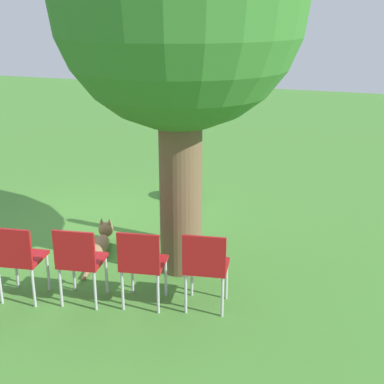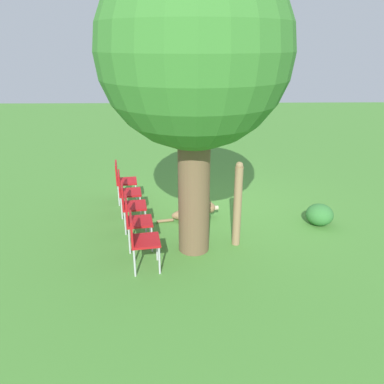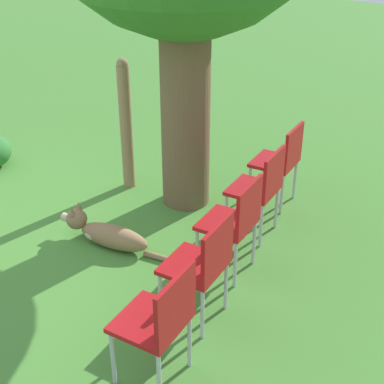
# 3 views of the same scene
# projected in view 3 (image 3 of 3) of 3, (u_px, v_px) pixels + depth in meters

# --- Properties ---
(ground_plane) EXTENTS (30.00, 30.00, 0.00)m
(ground_plane) POSITION_uv_depth(u_px,v_px,m) (66.00, 233.00, 5.21)
(ground_plane) COLOR #478433
(dog) EXTENTS (1.20, 0.41, 0.36)m
(dog) POSITION_uv_depth(u_px,v_px,m) (106.00, 233.00, 4.98)
(dog) COLOR olive
(dog) RESTS_ON ground_plane
(fence_post) EXTENTS (0.13, 0.13, 1.46)m
(fence_post) POSITION_uv_depth(u_px,v_px,m) (126.00, 125.00, 5.74)
(fence_post) COLOR #937551
(fence_post) RESTS_ON ground_plane
(red_chair_0) EXTENTS (0.49, 0.50, 0.89)m
(red_chair_0) POSITION_uv_depth(u_px,v_px,m) (161.00, 318.00, 3.38)
(red_chair_0) COLOR #B21419
(red_chair_0) RESTS_ON ground_plane
(red_chair_1) EXTENTS (0.49, 0.50, 0.89)m
(red_chair_1) POSITION_uv_depth(u_px,v_px,m) (203.00, 262.00, 3.90)
(red_chair_1) COLOR #B21419
(red_chair_1) RESTS_ON ground_plane
(red_chair_2) EXTENTS (0.49, 0.50, 0.89)m
(red_chair_2) POSITION_uv_depth(u_px,v_px,m) (236.00, 219.00, 4.43)
(red_chair_2) COLOR #B21419
(red_chair_2) RESTS_ON ground_plane
(red_chair_3) EXTENTS (0.49, 0.50, 0.89)m
(red_chair_3) POSITION_uv_depth(u_px,v_px,m) (261.00, 186.00, 4.96)
(red_chair_3) COLOR #B21419
(red_chair_3) RESTS_ON ground_plane
(red_chair_4) EXTENTS (0.49, 0.50, 0.89)m
(red_chair_4) POSITION_uv_depth(u_px,v_px,m) (282.00, 158.00, 5.48)
(red_chair_4) COLOR #B21419
(red_chair_4) RESTS_ON ground_plane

